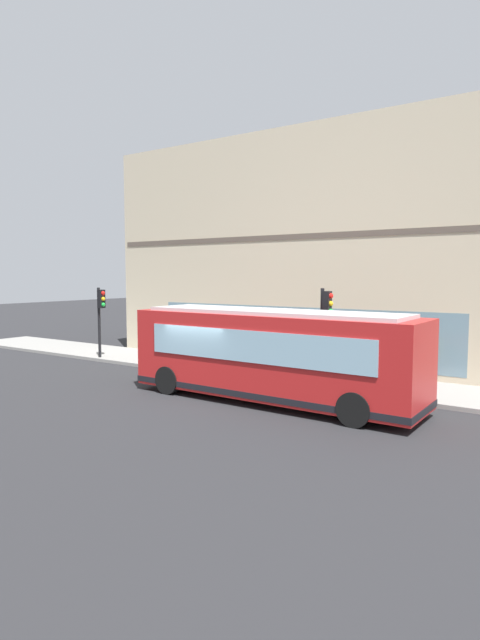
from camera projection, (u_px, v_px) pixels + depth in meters
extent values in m
plane|color=#262628|center=(208.00, 395.00, 18.20)|extent=(120.00, 120.00, 0.00)
cube|color=gray|center=(272.00, 373.00, 21.81)|extent=(3.57, 40.00, 0.15)
cube|color=beige|center=(337.00, 253.00, 26.84)|extent=(9.72, 21.01, 10.72)
cube|color=brown|center=(294.00, 237.00, 22.90)|extent=(0.36, 20.58, 0.24)
cube|color=slate|center=(292.00, 333.00, 23.19)|extent=(0.12, 14.70, 2.40)
cube|color=red|center=(272.00, 354.00, 17.13)|extent=(2.69, 10.05, 2.70)
cube|color=silver|center=(272.00, 312.00, 17.00)|extent=(2.29, 9.04, 0.12)
cube|color=#8CB2C6|center=(162.00, 331.00, 19.94)|extent=(2.20, 0.12, 1.20)
cube|color=#8CB2C6|center=(291.00, 338.00, 18.13)|extent=(0.21, 8.20, 1.00)
cube|color=#8CB2C6|center=(250.00, 347.00, 16.06)|extent=(0.21, 8.20, 1.00)
cube|color=black|center=(271.00, 389.00, 17.23)|extent=(2.73, 10.09, 0.20)
cylinder|color=black|center=(208.00, 370.00, 20.22)|extent=(0.32, 1.01, 1.00)
cylinder|color=black|center=(168.00, 380.00, 18.34)|extent=(0.32, 1.01, 1.00)
cylinder|color=black|center=(383.00, 394.00, 16.21)|extent=(0.32, 1.01, 1.00)
cylinder|color=black|center=(354.00, 409.00, 14.34)|extent=(0.32, 1.01, 1.00)
cylinder|color=black|center=(322.00, 337.00, 18.88)|extent=(0.14, 0.14, 3.59)
cube|color=black|center=(327.00, 304.00, 18.66)|extent=(0.32, 0.24, 0.90)
sphere|color=red|center=(331.00, 296.00, 18.57)|extent=(0.20, 0.20, 0.20)
sphere|color=yellow|center=(330.00, 304.00, 18.59)|extent=(0.20, 0.20, 0.20)
sphere|color=green|center=(330.00, 311.00, 18.62)|extent=(0.20, 0.20, 0.20)
cylinder|color=black|center=(99.00, 323.00, 25.51)|extent=(0.14, 0.14, 3.45)
cube|color=black|center=(101.00, 299.00, 25.30)|extent=(0.32, 0.24, 0.90)
sphere|color=red|center=(103.00, 293.00, 25.21)|extent=(0.20, 0.20, 0.20)
sphere|color=yellow|center=(103.00, 299.00, 25.23)|extent=(0.20, 0.20, 0.20)
sphere|color=green|center=(103.00, 305.00, 25.26)|extent=(0.20, 0.20, 0.20)
cylinder|color=gold|center=(303.00, 374.00, 19.93)|extent=(0.24, 0.24, 0.55)
sphere|color=gold|center=(303.00, 365.00, 19.90)|extent=(0.22, 0.22, 0.22)
cylinder|color=gold|center=(307.00, 373.00, 19.83)|extent=(0.10, 0.12, 0.10)
cylinder|color=gold|center=(305.00, 372.00, 20.07)|extent=(0.12, 0.10, 0.10)
cylinder|color=#B23338|center=(154.00, 354.00, 24.13)|extent=(0.14, 0.14, 0.77)
cylinder|color=#B23338|center=(151.00, 354.00, 24.02)|extent=(0.14, 0.14, 0.77)
cylinder|color=#3F8C4C|center=(152.00, 339.00, 24.01)|extent=(0.32, 0.32, 0.61)
sphere|color=brown|center=(152.00, 331.00, 23.98)|extent=(0.21, 0.21, 0.21)
cylinder|color=#3359A5|center=(187.00, 356.00, 23.51)|extent=(0.14, 0.14, 0.78)
cylinder|color=#3359A5|center=(183.00, 356.00, 23.54)|extent=(0.14, 0.14, 0.78)
cylinder|color=#8C3F8C|center=(185.00, 341.00, 23.46)|extent=(0.32, 0.32, 0.62)
sphere|color=#9E704C|center=(185.00, 332.00, 23.43)|extent=(0.21, 0.21, 0.21)
cylinder|color=#3359A5|center=(171.00, 348.00, 25.94)|extent=(0.14, 0.14, 0.84)
cylinder|color=#3359A5|center=(174.00, 347.00, 26.09)|extent=(0.14, 0.14, 0.84)
cylinder|color=#8C3F8C|center=(172.00, 333.00, 25.95)|extent=(0.32, 0.32, 0.66)
sphere|color=tan|center=(172.00, 324.00, 25.91)|extent=(0.23, 0.23, 0.23)
cylinder|color=#B23338|center=(428.00, 373.00, 19.14)|extent=(0.14, 0.14, 0.87)
cylinder|color=#B23338|center=(430.00, 373.00, 19.26)|extent=(0.14, 0.14, 0.87)
cylinder|color=gold|center=(429.00, 352.00, 19.13)|extent=(0.32, 0.32, 0.69)
sphere|color=brown|center=(430.00, 340.00, 19.09)|extent=(0.24, 0.24, 0.24)
cube|color=#263F99|center=(370.00, 368.00, 20.20)|extent=(0.44, 0.40, 0.90)
cube|color=#8CB2C6|center=(376.00, 364.00, 20.07)|extent=(0.35, 0.03, 0.30)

